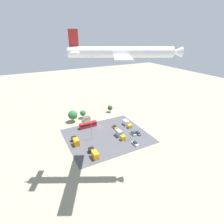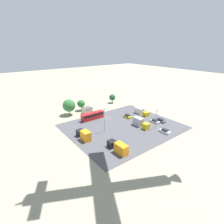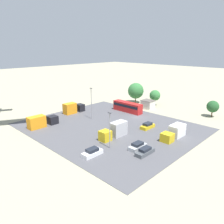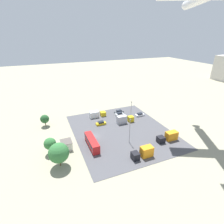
# 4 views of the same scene
# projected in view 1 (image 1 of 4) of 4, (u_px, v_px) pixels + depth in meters

# --- Properties ---
(ground_plane) EXTENTS (400.00, 400.00, 0.00)m
(ground_plane) POSITION_uv_depth(u_px,v_px,m) (99.00, 127.00, 111.03)
(ground_plane) COLOR gray
(parking_lot_surface) EXTENTS (45.73, 38.58, 0.08)m
(parking_lot_surface) POSITION_uv_depth(u_px,v_px,m) (107.00, 136.00, 101.37)
(parking_lot_surface) COLOR #4C4C51
(parking_lot_surface) RESTS_ON ground
(shed_building) EXTENTS (4.38, 3.89, 3.02)m
(shed_building) POSITION_uv_depth(u_px,v_px,m) (87.00, 119.00, 118.08)
(shed_building) COLOR silver
(shed_building) RESTS_ON ground
(bus) EXTENTS (11.09, 2.63, 3.32)m
(bus) POSITION_uv_depth(u_px,v_px,m) (88.00, 125.00, 109.90)
(bus) COLOR red
(bus) RESTS_ON ground
(parked_car_0) EXTENTS (1.94, 4.51, 1.58)m
(parked_car_0) POSITION_uv_depth(u_px,v_px,m) (115.00, 127.00, 109.60)
(parked_car_0) COLOR gold
(parked_car_0) RESTS_ON ground
(parked_car_1) EXTENTS (1.74, 4.79, 1.47)m
(parked_car_1) POSITION_uv_depth(u_px,v_px,m) (138.00, 133.00, 102.79)
(parked_car_1) COLOR #4C5156
(parked_car_1) RESTS_ON ground
(parked_car_2) EXTENTS (1.85, 4.50, 1.57)m
(parked_car_2) POSITION_uv_depth(u_px,v_px,m) (135.00, 143.00, 93.20)
(parked_car_2) COLOR silver
(parked_car_2) RESTS_ON ground
(parked_car_3) EXTENTS (1.98, 4.44, 1.46)m
(parked_car_3) POSITION_uv_depth(u_px,v_px,m) (133.00, 134.00, 102.43)
(parked_car_3) COLOR #ADB2B7
(parked_car_3) RESTS_ON ground
(parked_truck_0) EXTENTS (2.59, 8.05, 3.00)m
(parked_truck_0) POSITION_uv_depth(u_px,v_px,m) (127.00, 123.00, 112.24)
(parked_truck_0) COLOR gold
(parked_truck_0) RESTS_ON ground
(parked_truck_1) EXTENTS (2.59, 7.46, 3.53)m
(parked_truck_1) POSITION_uv_depth(u_px,v_px,m) (76.00, 141.00, 93.46)
(parked_truck_1) COLOR black
(parked_truck_1) RESTS_ON ground
(parked_truck_2) EXTENTS (2.38, 8.04, 3.58)m
(parked_truck_2) POSITION_uv_depth(u_px,v_px,m) (120.00, 134.00, 99.66)
(parked_truck_2) COLOR gold
(parked_truck_2) RESTS_ON ground
(parked_truck_3) EXTENTS (2.49, 8.54, 3.31)m
(parked_truck_3) POSITION_uv_depth(u_px,v_px,m) (94.00, 153.00, 84.06)
(parked_truck_3) COLOR black
(parked_truck_3) RESTS_ON ground
(tree_near_shed) EXTENTS (4.07, 4.07, 5.92)m
(tree_near_shed) POSITION_uv_depth(u_px,v_px,m) (83.00, 113.00, 121.13)
(tree_near_shed) COLOR brown
(tree_near_shed) RESTS_ON ground
(tree_apron_mid) EXTENTS (3.76, 3.76, 5.31)m
(tree_apron_mid) POSITION_uv_depth(u_px,v_px,m) (110.00, 108.00, 130.75)
(tree_apron_mid) COLOR brown
(tree_apron_mid) RESTS_ON ground
(tree_apron_far) EXTENTS (6.22, 6.22, 8.02)m
(tree_apron_far) POSITION_uv_depth(u_px,v_px,m) (73.00, 115.00, 115.83)
(tree_apron_far) COLOR brown
(tree_apron_far) RESTS_ON ground
(light_pole_lot_centre) EXTENTS (0.90, 0.28, 8.24)m
(light_pole_lot_centre) POSITION_uv_depth(u_px,v_px,m) (131.00, 133.00, 95.65)
(light_pole_lot_centre) COLOR gray
(light_pole_lot_centre) RESTS_ON ground
(light_pole_lot_edge) EXTENTS (0.90, 0.28, 9.69)m
(light_pole_lot_edge) POSITION_uv_depth(u_px,v_px,m) (92.00, 131.00, 96.16)
(light_pole_lot_edge) COLOR gray
(light_pole_lot_edge) RESTS_ON ground
(airplane) EXTENTS (35.30, 29.86, 8.70)m
(airplane) POSITION_uv_depth(u_px,v_px,m) (124.00, 52.00, 57.40)
(airplane) COLOR white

